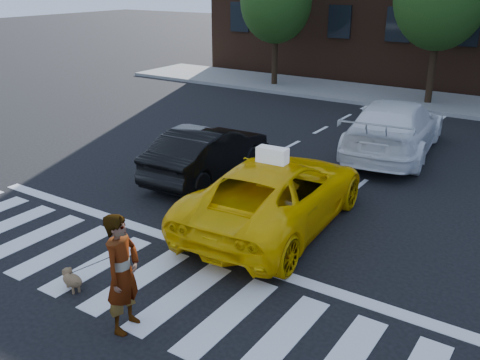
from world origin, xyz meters
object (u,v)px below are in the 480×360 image
(taxi, at_px, (276,193))
(dog, at_px, (71,279))
(woman, at_px, (123,273))
(black_sedan, at_px, (208,152))
(white_suv, at_px, (394,127))

(taxi, height_order, dog, taxi)
(taxi, relative_size, woman, 2.80)
(taxi, bearing_deg, dog, 64.62)
(black_sedan, relative_size, white_suv, 0.74)
(taxi, height_order, black_sedan, taxi)
(taxi, distance_m, woman, 4.52)
(black_sedan, xyz_separation_m, dog, (1.39, -5.85, -0.50))
(black_sedan, distance_m, dog, 6.04)
(taxi, bearing_deg, white_suv, -98.28)
(dog, bearing_deg, white_suv, 95.95)
(white_suv, distance_m, dog, 10.86)
(woman, bearing_deg, black_sedan, 14.26)
(white_suv, bearing_deg, woman, 80.18)
(taxi, xyz_separation_m, dog, (-1.67, -4.25, -0.55))
(woman, bearing_deg, dog, 68.86)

